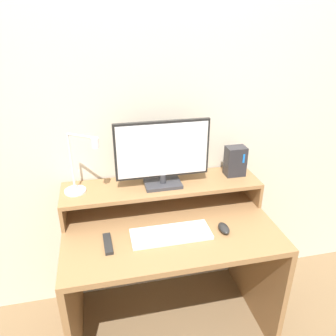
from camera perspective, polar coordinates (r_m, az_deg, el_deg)
The scene contains 9 objects.
wall_back at distance 1.84m, azimuth -2.22°, elevation 10.71°, with size 6.00×0.05×2.50m.
desk at distance 1.87m, azimuth 0.28°, elevation -15.26°, with size 1.10×0.66×0.70m.
monitor_shelf at distance 1.83m, azimuth -1.02°, elevation -3.39°, with size 1.10×0.27×0.15m.
monitor at distance 1.72m, azimuth -1.10°, elevation 2.57°, with size 0.51×0.13×0.37m.
desk_lamp at distance 1.73m, azimuth -15.15°, elevation -0.64°, with size 0.20×0.16×0.33m.
router_dock at distance 1.93m, azimuth 11.63°, elevation 1.20°, with size 0.11×0.08×0.17m.
keyboard at distance 1.67m, azimuth 0.51°, elevation -11.42°, with size 0.40×0.15×0.02m.
mouse at distance 1.72m, azimuth 9.70°, elevation -10.30°, with size 0.05×0.10×0.03m.
remote_control at distance 1.64m, azimuth -10.43°, elevation -12.84°, with size 0.04×0.15×0.02m.
Camera 1 is at (-0.32, -1.06, 1.72)m, focal length 35.00 mm.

